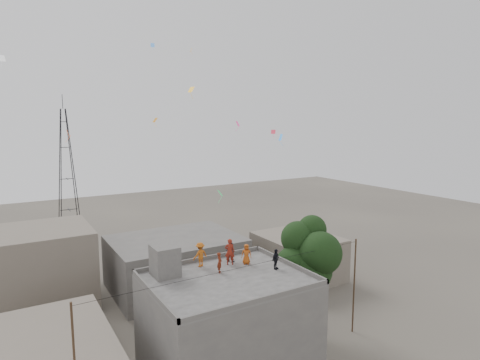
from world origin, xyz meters
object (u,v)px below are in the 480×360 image
at_px(person_red_adult, 230,252).
at_px(person_dark_adult, 276,259).
at_px(stair_head_box, 165,261).
at_px(transmission_tower, 67,172).
at_px(tree, 309,257).

bearing_deg(person_red_adult, person_dark_adult, 165.44).
bearing_deg(stair_head_box, transmission_tower, 91.23).
bearing_deg(transmission_tower, person_dark_adult, -79.17).
distance_m(stair_head_box, tree, 10.80).
relative_size(transmission_tower, person_dark_adult, 14.12).
bearing_deg(stair_head_box, person_red_adult, -5.07).
distance_m(transmission_tower, person_dark_adult, 40.98).
distance_m(stair_head_box, transmission_tower, 37.46).
relative_size(tree, person_dark_adult, 6.42).
distance_m(tree, person_dark_adult, 3.83).
bearing_deg(transmission_tower, person_red_adult, -81.83).
xyz_separation_m(stair_head_box, person_dark_adult, (6.89, -2.79, -0.29)).
distance_m(person_red_adult, person_dark_adult, 3.29).
bearing_deg(tree, person_dark_adult, -167.91).
bearing_deg(stair_head_box, person_dark_adult, -22.07).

